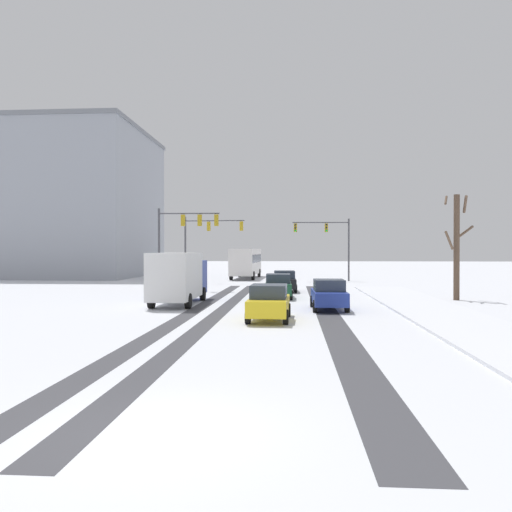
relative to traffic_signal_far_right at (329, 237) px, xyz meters
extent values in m
plane|color=silver|center=(-6.16, -45.35, -4.64)|extent=(300.00, 300.00, 0.00)
cube|color=#424247|center=(-2.03, -27.60, -4.64)|extent=(1.16, 39.04, 0.01)
cube|color=#424247|center=(-7.45, -27.60, -4.64)|extent=(0.82, 39.04, 0.01)
cube|color=#424247|center=(-8.89, -27.60, -4.64)|extent=(0.86, 39.04, 0.01)
cube|color=white|center=(3.44, -29.37, -4.58)|extent=(4.00, 39.04, 0.12)
cylinder|color=#47474C|center=(2.04, 0.15, -1.39)|extent=(0.18, 0.18, 6.50)
cylinder|color=#47474C|center=(-0.88, -0.04, 1.46)|extent=(5.85, 0.50, 0.12)
cube|color=#B79319|center=(-0.30, 0.00, 0.91)|extent=(0.33, 0.26, 0.90)
sphere|color=black|center=(-0.29, -0.16, 1.21)|extent=(0.20, 0.20, 0.20)
sphere|color=black|center=(-0.29, -0.16, 0.91)|extent=(0.20, 0.20, 0.20)
sphere|color=green|center=(-0.29, -0.16, 0.61)|extent=(0.20, 0.20, 0.20)
cube|color=#B79319|center=(-3.51, -0.21, 0.91)|extent=(0.33, 0.26, 0.90)
sphere|color=black|center=(-3.50, -0.37, 1.21)|extent=(0.20, 0.20, 0.20)
sphere|color=black|center=(-3.50, -0.37, 0.91)|extent=(0.20, 0.20, 0.20)
sphere|color=green|center=(-3.50, -0.37, 0.61)|extent=(0.20, 0.20, 0.20)
cylinder|color=#47474C|center=(-14.35, -13.85, -1.39)|extent=(0.18, 0.18, 6.50)
cylinder|color=#47474C|center=(-11.94, -13.81, 1.46)|extent=(4.82, 0.20, 0.12)
cube|color=#B79319|center=(-12.42, -13.82, 0.91)|extent=(0.32, 0.25, 0.90)
sphere|color=black|center=(-12.43, -13.66, 1.21)|extent=(0.20, 0.20, 0.20)
sphere|color=black|center=(-12.43, -13.66, 0.91)|extent=(0.20, 0.20, 0.20)
sphere|color=green|center=(-12.43, -13.66, 0.61)|extent=(0.20, 0.20, 0.20)
cube|color=#B79319|center=(-11.10, -13.80, 0.91)|extent=(0.32, 0.25, 0.90)
sphere|color=black|center=(-11.10, -13.64, 1.21)|extent=(0.20, 0.20, 0.20)
sphere|color=black|center=(-11.10, -13.64, 0.91)|extent=(0.20, 0.20, 0.20)
sphere|color=green|center=(-11.10, -13.64, 0.61)|extent=(0.20, 0.20, 0.20)
cube|color=#B79319|center=(-9.77, -13.77, 0.91)|extent=(0.32, 0.25, 0.90)
sphere|color=black|center=(-9.77, -13.61, 1.21)|extent=(0.20, 0.20, 0.20)
sphere|color=black|center=(-9.77, -13.61, 0.91)|extent=(0.20, 0.20, 0.20)
sphere|color=green|center=(-9.77, -13.61, 0.61)|extent=(0.20, 0.20, 0.20)
cylinder|color=#47474C|center=(-14.35, -3.85, -1.39)|extent=(0.18, 0.18, 6.50)
cylinder|color=#47474C|center=(-11.41, -4.05, 1.46)|extent=(5.90, 0.52, 0.12)
cube|color=#B79319|center=(-12.00, -4.01, 0.91)|extent=(0.34, 0.26, 0.90)
sphere|color=black|center=(-11.99, -3.85, 1.21)|extent=(0.20, 0.20, 0.20)
sphere|color=black|center=(-11.99, -3.85, 0.91)|extent=(0.20, 0.20, 0.20)
sphere|color=green|center=(-11.99, -3.85, 0.61)|extent=(0.20, 0.20, 0.20)
cube|color=#B79319|center=(-8.76, -4.23, 0.91)|extent=(0.34, 0.26, 0.90)
sphere|color=black|center=(-8.75, -4.07, 1.21)|extent=(0.20, 0.20, 0.20)
sphere|color=black|center=(-8.75, -4.07, 0.91)|extent=(0.20, 0.20, 0.20)
sphere|color=green|center=(-8.75, -4.07, 0.61)|extent=(0.20, 0.20, 0.20)
cube|color=black|center=(-4.41, -14.44, -3.97)|extent=(1.83, 4.15, 0.70)
cube|color=#2D3847|center=(-4.40, -14.59, -3.32)|extent=(1.62, 1.95, 0.60)
cylinder|color=black|center=(-5.25, -13.20, -4.32)|extent=(0.24, 0.65, 0.64)
cylinder|color=black|center=(-3.64, -13.15, -4.32)|extent=(0.24, 0.65, 0.64)
cylinder|color=black|center=(-5.17, -15.74, -4.32)|extent=(0.24, 0.65, 0.64)
cylinder|color=black|center=(-3.56, -15.69, -4.32)|extent=(0.24, 0.65, 0.64)
cube|color=#194C2D|center=(-4.72, -19.94, -3.97)|extent=(1.80, 4.14, 0.70)
cube|color=#2D3847|center=(-4.72, -20.09, -3.32)|extent=(1.60, 1.94, 0.60)
cylinder|color=black|center=(-5.56, -18.69, -4.32)|extent=(0.24, 0.65, 0.64)
cylinder|color=black|center=(-3.94, -18.65, -4.32)|extent=(0.24, 0.65, 0.64)
cylinder|color=black|center=(-5.50, -21.23, -4.32)|extent=(0.24, 0.65, 0.64)
cylinder|color=black|center=(-3.88, -21.19, -4.32)|extent=(0.24, 0.65, 0.64)
cube|color=#233899|center=(-1.84, -26.42, -3.97)|extent=(1.78, 4.13, 0.70)
cube|color=#2D3847|center=(-1.84, -26.57, -3.32)|extent=(1.59, 1.93, 0.60)
cylinder|color=black|center=(-2.67, -25.16, -4.32)|extent=(0.23, 0.64, 0.64)
cylinder|color=black|center=(-1.06, -25.13, -4.32)|extent=(0.23, 0.64, 0.64)
cylinder|color=black|center=(-2.63, -27.70, -4.32)|extent=(0.23, 0.64, 0.64)
cylinder|color=black|center=(-1.01, -27.67, -4.32)|extent=(0.23, 0.64, 0.64)
cube|color=yellow|center=(-4.82, -30.84, -3.97)|extent=(1.82, 4.15, 0.70)
cube|color=#2D3847|center=(-4.82, -30.99, -3.32)|extent=(1.61, 1.94, 0.60)
cylinder|color=black|center=(-5.59, -29.55, -4.32)|extent=(0.24, 0.65, 0.64)
cylinder|color=black|center=(-3.98, -29.59, -4.32)|extent=(0.24, 0.65, 0.64)
cylinder|color=black|center=(-5.66, -32.09, -4.32)|extent=(0.24, 0.65, 0.64)
cylinder|color=black|center=(-4.05, -32.14, -4.32)|extent=(0.24, 0.65, 0.64)
cube|color=silver|center=(-9.12, 4.86, -2.71)|extent=(2.76, 11.06, 2.90)
cube|color=#283342|center=(-9.12, 4.86, -2.36)|extent=(2.78, 10.18, 0.90)
cylinder|color=black|center=(-8.03, 0.98, -4.16)|extent=(0.32, 0.97, 0.96)
cylinder|color=black|center=(-10.40, 1.04, -4.16)|extent=(0.32, 0.97, 0.96)
cylinder|color=black|center=(-7.85, 8.13, -4.16)|extent=(0.32, 0.97, 0.96)
cylinder|color=black|center=(-10.23, 8.18, -4.16)|extent=(0.32, 0.97, 0.96)
cube|color=#233899|center=(-10.45, -21.40, -3.17)|extent=(2.12, 2.22, 2.10)
cube|color=silver|center=(-10.42, -25.10, -2.92)|extent=(2.24, 5.22, 2.60)
cylinder|color=black|center=(-11.46, -21.85, -4.22)|extent=(0.29, 0.84, 0.84)
cylinder|color=black|center=(-9.43, -21.83, -4.22)|extent=(0.29, 0.84, 0.84)
cylinder|color=black|center=(-11.42, -26.54, -4.22)|extent=(0.29, 0.84, 0.84)
cylinder|color=black|center=(-9.40, -26.52, -4.22)|extent=(0.29, 0.84, 0.84)
cylinder|color=brown|center=(6.62, -20.46, -1.28)|extent=(0.37, 0.37, 6.71)
cylinder|color=brown|center=(7.11, -20.55, 1.44)|extent=(0.38, 1.13, 1.05)
cylinder|color=brown|center=(7.21, -20.15, -0.33)|extent=(0.79, 1.32, 0.86)
cylinder|color=brown|center=(6.01, -20.25, 1.74)|extent=(0.57, 1.32, 0.70)
cylinder|color=brown|center=(6.13, -20.53, -0.83)|extent=(0.31, 1.11, 1.21)
cube|color=#9399A3|center=(-34.18, 8.92, 4.16)|extent=(23.83, 20.13, 17.60)
cube|color=slate|center=(-34.18, 8.92, 13.21)|extent=(24.13, 20.43, 0.50)
camera|label=1|loc=(-3.74, -54.00, -1.52)|focal=36.18mm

